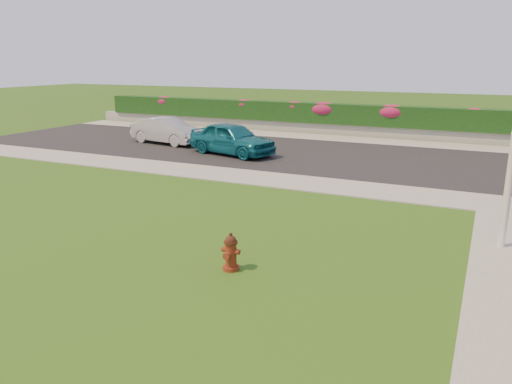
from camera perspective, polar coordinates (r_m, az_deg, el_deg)
The scene contains 15 objects.
ground at distance 9.83m, azimuth -16.52°, elevation -10.24°, with size 120.00×120.00×0.00m, color black.
street_far at distance 23.69m, azimuth -3.16°, elevation 5.05°, with size 26.00×8.00×0.04m, color black.
sidewalk_far at distance 20.10m, azimuth -12.48°, elevation 2.94°, with size 24.00×2.00×0.04m, color gray.
sidewalk_beyond at distance 26.80m, azimuth 9.61°, elevation 6.02°, with size 34.00×2.00×0.04m, color gray.
retaining_wall at distance 28.20m, azimuth 10.48°, elevation 6.99°, with size 34.00×0.40×0.60m, color gray.
hedge at distance 28.19m, azimuth 10.62°, elevation 8.72°, with size 32.00×0.90×1.10m, color black.
fire_hydrant at distance 9.97m, azimuth -2.91°, elevation -6.93°, with size 0.39×0.37×0.77m.
sedan_teal at distance 21.86m, azimuth -2.77°, elevation 6.13°, with size 1.64×4.09×1.39m, color #0D5869.
sedan_silver at distance 25.13m, azimuth -10.17°, elevation 6.92°, with size 1.34×3.85×1.27m, color #AEB0B6.
flower_clump_a at distance 33.30m, azimuth -10.40°, elevation 10.18°, with size 1.24×0.80×0.62m, color #B51F4B.
flower_clump_b at distance 30.33m, azimuth -1.37°, elevation 10.01°, with size 1.15×0.74×0.57m, color #B51F4B.
flower_clump_c at distance 29.04m, azimuth 4.39°, elevation 9.75°, with size 1.13×0.73×0.57m, color #B51F4B.
flower_clump_d at distance 28.47m, azimuth 7.73°, elevation 9.38°, with size 1.57×1.01×0.78m, color #B51F4B.
flower_clump_e at distance 27.58m, azimuth 15.20°, elevation 8.84°, with size 1.55×0.99×0.77m, color #B51F4B.
flower_clump_f at distance 27.16m, azimuth 23.67°, elevation 8.22°, with size 1.09×0.70×0.54m, color #B51F4B.
Camera 1 is at (6.12, -6.52, 4.08)m, focal length 35.00 mm.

